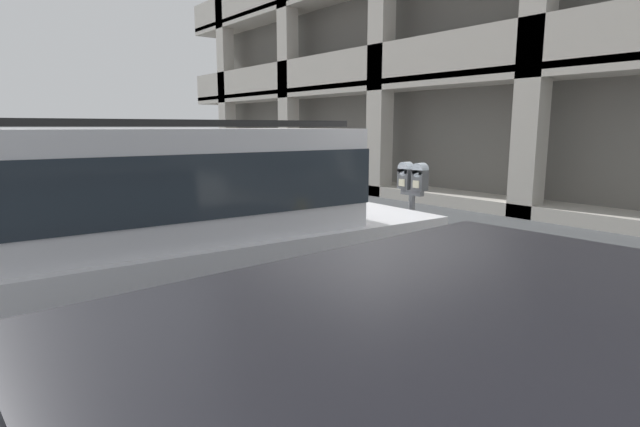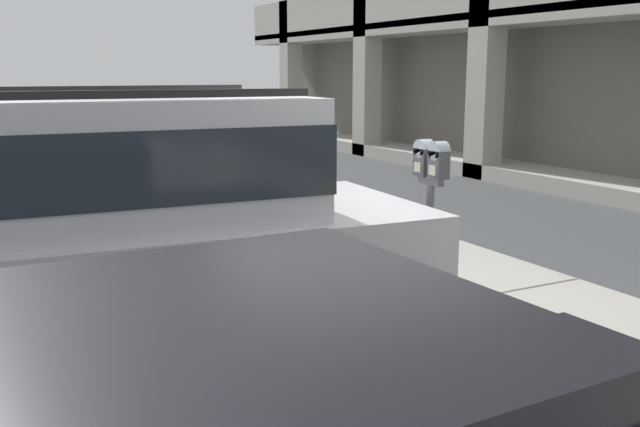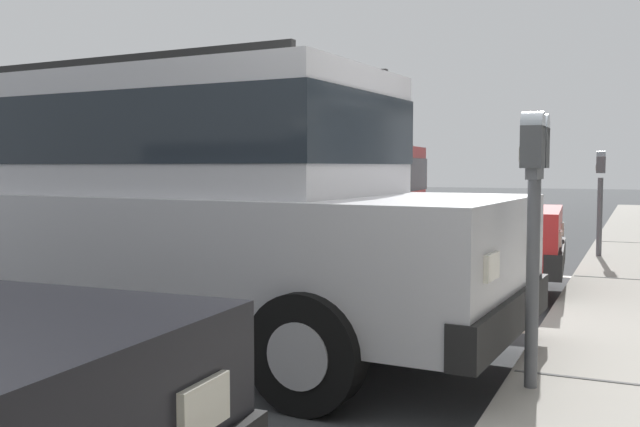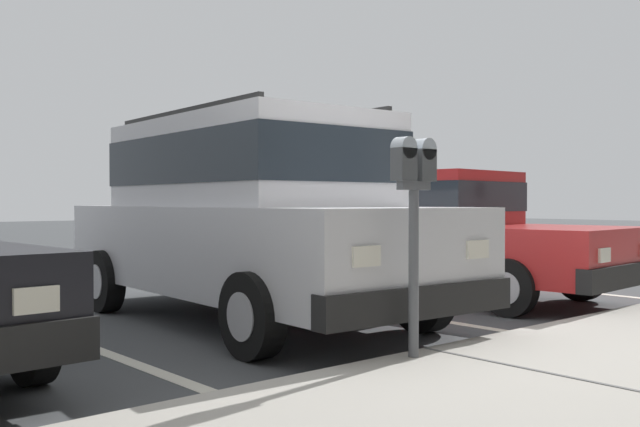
# 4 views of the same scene
# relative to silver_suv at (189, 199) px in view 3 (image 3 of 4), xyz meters

# --- Properties ---
(ground_plane) EXTENTS (80.00, 80.00, 0.10)m
(ground_plane) POSITION_rel_silver_suv_xyz_m (0.14, 2.17, -1.14)
(ground_plane) COLOR #444749
(silver_suv) EXTENTS (2.20, 4.88, 2.03)m
(silver_suv) POSITION_rel_silver_suv_xyz_m (0.00, 0.00, 0.00)
(silver_suv) COLOR silver
(silver_suv) RESTS_ON ground_plane
(red_sedan) EXTENTS (2.08, 4.60, 1.54)m
(red_sedan) POSITION_rel_silver_suv_xyz_m (-2.86, 0.01, -0.27)
(red_sedan) COLOR red
(red_sedan) RESTS_ON ground_plane
(parking_meter_near) EXTENTS (0.35, 0.12, 1.49)m
(parking_meter_near) POSITION_rel_silver_suv_xyz_m (0.42, 2.52, 0.14)
(parking_meter_near) COLOR #595B60
(parking_meter_near) RESTS_ON sidewalk
(parking_meter_far) EXTENTS (0.15, 0.12, 1.41)m
(parking_meter_far) POSITION_rel_silver_suv_xyz_m (-5.85, 2.53, -0.04)
(parking_meter_far) COLOR #595B60
(parking_meter_far) RESTS_ON sidewalk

